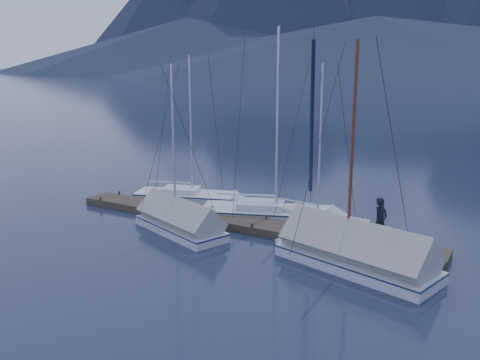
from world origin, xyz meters
name	(u,v)px	position (x,y,z in m)	size (l,w,h in m)	color
ground	(217,240)	(0.00, 0.00, 0.00)	(1000.00, 1000.00, 0.00)	black
dock	(240,224)	(0.00, 2.00, 0.11)	(18.00, 1.50, 0.54)	#382D23
mooring_posts	(231,218)	(-0.50, 2.00, 0.35)	(15.12, 1.52, 0.35)	#382D23
sailboat_open_left	(200,198)	(-4.14, 4.86, 0.15)	(6.67, 3.70, 8.50)	silver
sailboat_open_mid	(287,215)	(1.33, 4.19, 0.17)	(7.69, 4.52, 9.83)	silver
sailboat_open_right	(326,223)	(3.36, 4.07, 0.14)	(6.24, 2.63, 8.05)	silver
sailboat_covered_near	(344,253)	(5.57, 0.01, 0.45)	(7.22, 3.83, 8.98)	silver
sailboat_covered_far	(174,222)	(-2.32, 0.14, 0.39)	(5.97, 3.54, 8.04)	silver
person	(380,220)	(6.31, 2.16, 1.26)	(0.67, 0.44, 1.83)	black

